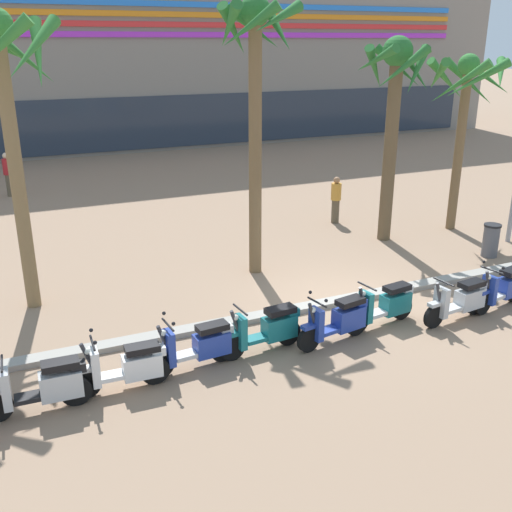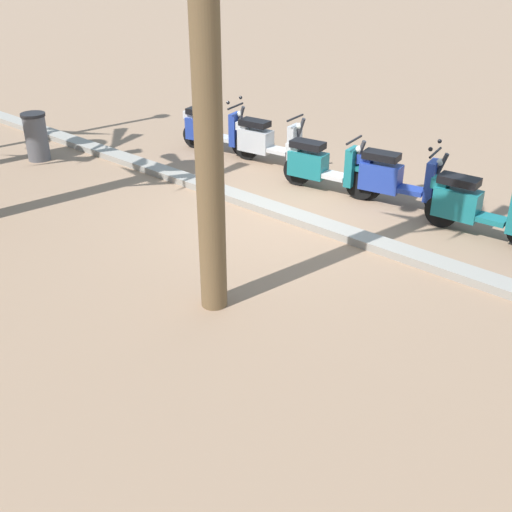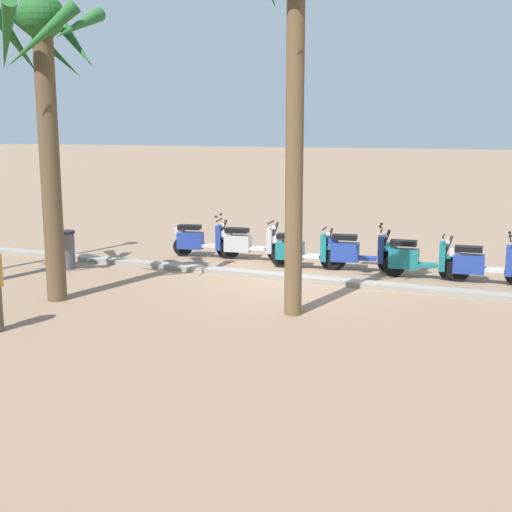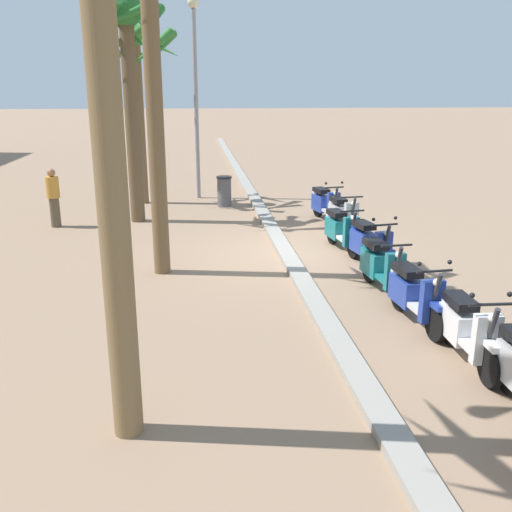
# 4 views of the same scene
# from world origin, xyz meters

# --- Properties ---
(ground_plane) EXTENTS (200.00, 200.00, 0.00)m
(ground_plane) POSITION_xyz_m (0.00, 0.00, 0.00)
(ground_plane) COLOR #93755B
(curb_strip) EXTENTS (60.00, 0.36, 0.12)m
(curb_strip) POSITION_xyz_m (0.00, -0.01, 0.06)
(curb_strip) COLOR gray
(curb_strip) RESTS_ON ground
(scooter_blue_gap_after_mid) EXTENTS (1.77, 0.56, 1.17)m
(scooter_blue_gap_after_mid) POSITION_xyz_m (-4.07, -1.42, 0.45)
(scooter_blue_gap_after_mid) COLOR black
(scooter_blue_gap_after_mid) RESTS_ON ground
(scooter_teal_tail_end) EXTENTS (1.79, 0.56, 1.04)m
(scooter_teal_tail_end) POSITION_xyz_m (-2.62, -1.36, 0.46)
(scooter_teal_tail_end) COLOR black
(scooter_teal_tail_end) RESTS_ON ground
(scooter_blue_second_in_line) EXTENTS (1.77, 0.64, 1.17)m
(scooter_blue_second_in_line) POSITION_xyz_m (-1.14, -1.60, 0.47)
(scooter_blue_second_in_line) COLOR black
(scooter_blue_second_in_line) RESTS_ON ground
(scooter_teal_mid_centre) EXTENTS (1.77, 0.60, 1.04)m
(scooter_teal_mid_centre) POSITION_xyz_m (0.20, -1.35, 0.46)
(scooter_teal_mid_centre) COLOR black
(scooter_teal_mid_centre) RESTS_ON ground
(scooter_silver_last_in_row) EXTENTS (1.82, 0.59, 1.04)m
(scooter_silver_last_in_row) POSITION_xyz_m (1.84, -1.81, 0.45)
(scooter_silver_last_in_row) COLOR black
(scooter_silver_last_in_row) RESTS_ON ground
(scooter_blue_mid_rear) EXTENTS (1.72, 0.66, 1.17)m
(scooter_blue_mid_rear) POSITION_xyz_m (3.21, -1.68, 0.46)
(scooter_blue_mid_rear) COLOR black
(scooter_blue_mid_rear) RESTS_ON ground
(palm_tree_mid_walkway) EXTENTS (2.03, 2.03, 6.80)m
(palm_tree_mid_walkway) POSITION_xyz_m (-1.11, 2.67, 5.07)
(palm_tree_mid_walkway) COLOR brown
(palm_tree_mid_walkway) RESTS_ON ground
(palm_tree_near_sign) EXTENTS (2.11, 2.10, 5.94)m
(palm_tree_near_sign) POSITION_xyz_m (3.67, 3.56, 4.35)
(palm_tree_near_sign) COLOR brown
(palm_tree_near_sign) RESTS_ON ground
(litter_bin) EXTENTS (0.48, 0.48, 0.95)m
(litter_bin) POSITION_xyz_m (5.48, 1.03, 0.48)
(litter_bin) COLOR #56565B
(litter_bin) RESTS_ON ground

